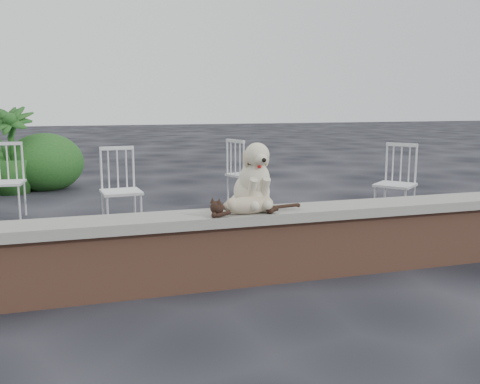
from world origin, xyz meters
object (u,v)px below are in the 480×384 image
object	(u,v)px
chair_d	(395,183)
chair_a	(121,190)
cat	(248,204)
chair_b	(5,181)
potted_plant_b	(10,150)
chair_e	(246,174)
dog	(252,175)

from	to	relation	value
chair_d	chair_a	distance (m)	3.21
chair_d	cat	bearing A→B (deg)	-94.62
chair_b	potted_plant_b	distance (m)	2.02
chair_a	potted_plant_b	size ratio (longest dim) A/B	0.69
potted_plant_b	chair_b	bearing A→B (deg)	-86.08
chair_d	chair_e	xyz separation A→B (m)	(-1.43, 1.36, 0.00)
chair_d	chair_a	world-z (taller)	same
potted_plant_b	cat	bearing A→B (deg)	-66.77
chair_b	chair_e	distance (m)	3.05
dog	chair_a	xyz separation A→B (m)	(-0.87, 1.94, -0.39)
dog	chair_e	xyz separation A→B (m)	(0.88, 2.84, -0.39)
chair_b	chair_a	xyz separation A→B (m)	(1.30, -1.09, 0.00)
cat	chair_b	world-z (taller)	chair_b
dog	chair_e	world-z (taller)	dog
potted_plant_b	chair_d	bearing A→B (deg)	-37.66
dog	potted_plant_b	xyz separation A→B (m)	(-2.31, 5.04, -0.18)
dog	potted_plant_b	size ratio (longest dim) A/B	0.41
chair_e	chair_a	size ratio (longest dim) A/B	1.00
chair_a	potted_plant_b	xyz separation A→B (m)	(-1.44, 3.10, 0.21)
chair_b	potted_plant_b	world-z (taller)	potted_plant_b
dog	cat	size ratio (longest dim) A/B	0.61
dog	chair_b	bearing A→B (deg)	123.93
chair_a	chair_d	bearing A→B (deg)	-13.11
dog	chair_d	world-z (taller)	dog
chair_e	chair_d	bearing A→B (deg)	-153.98
chair_d	potted_plant_b	distance (m)	5.84
potted_plant_b	dog	bearing A→B (deg)	-65.40
chair_b	chair_a	distance (m)	1.70
chair_a	potted_plant_b	bearing A→B (deg)	110.08
dog	chair_b	xyz separation A→B (m)	(-2.17, 3.03, -0.39)
cat	chair_a	xyz separation A→B (m)	(-0.79, 2.09, -0.19)
chair_e	chair_a	xyz separation A→B (m)	(-1.75, -0.90, 0.00)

